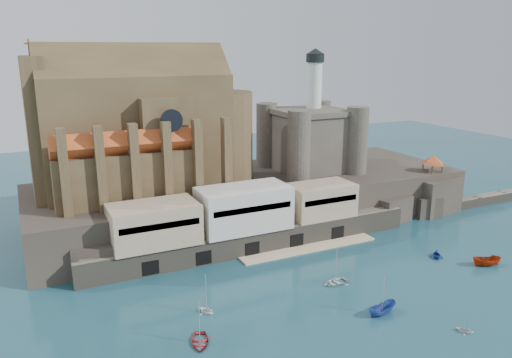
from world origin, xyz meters
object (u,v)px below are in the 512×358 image
object	(u,v)px
castle_keep	(310,136)
boat_2	(382,314)
boat_1	(464,332)
pavilion	(433,161)
church	(146,132)
boat_0	(200,343)

from	to	relation	value
castle_keep	boat_2	world-z (taller)	castle_keep
boat_1	pavilion	bearing A→B (deg)	16.32
castle_keep	pavilion	world-z (taller)	castle_keep
church	boat_0	size ratio (longest dim) A/B	9.32
church	boat_0	bearing A→B (deg)	-96.30
pavilion	boat_1	xyz separation A→B (m)	(-36.07, -43.89, -12.73)
boat_0	boat_1	size ratio (longest dim) A/B	1.95
boat_1	boat_2	world-z (taller)	boat_2
castle_keep	pavilion	bearing A→B (deg)	-30.18
pavilion	church	bearing A→B (deg)	166.52
church	pavilion	size ratio (longest dim) A/B	7.34
pavilion	boat_2	size ratio (longest dim) A/B	1.20
boat_2	pavilion	bearing A→B (deg)	-59.10
boat_1	boat_0	bearing A→B (deg)	124.19
boat_0	boat_2	distance (m)	28.14
church	boat_2	world-z (taller)	church
church	castle_keep	bearing A→B (deg)	-1.11
boat_0	boat_2	xyz separation A→B (m)	(27.73, -4.77, 0.00)
boat_0	boat_1	world-z (taller)	boat_0
church	boat_0	distance (m)	51.18
castle_keep	pavilion	size ratio (longest dim) A/B	4.58
boat_2	boat_1	bearing A→B (deg)	-148.69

